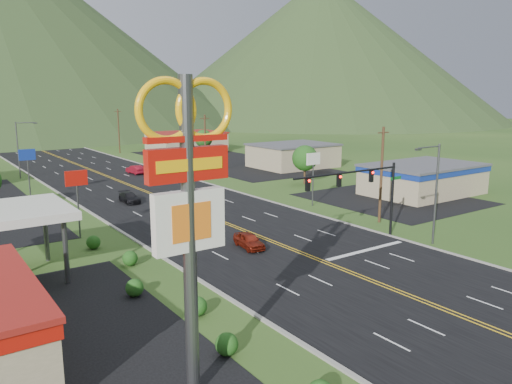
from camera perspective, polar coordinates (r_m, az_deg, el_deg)
ground at (r=33.62m, az=21.95°, el=-12.89°), size 500.00×500.00×0.00m
road at (r=33.62m, az=21.95°, el=-12.89°), size 20.00×460.00×0.04m
curb_west at (r=26.44m, az=9.08°, el=-19.04°), size 0.30×460.00×0.14m
pylon_sign at (r=20.83m, az=-7.77°, el=0.17°), size 4.32×0.60×14.00m
traffic_signal at (r=45.29m, az=12.14°, el=0.82°), size 13.10×0.43×7.00m
streetlight_east at (r=46.46m, az=19.70°, el=0.48°), size 3.28×0.25×9.00m
streetlight_west at (r=87.81m, az=-25.38°, el=4.78°), size 3.28×0.25×9.00m
building_east_near at (r=70.64m, az=18.54°, el=1.60°), size 15.40×10.40×4.10m
building_east_mid at (r=92.71m, az=4.26°, el=4.21°), size 14.40×11.40×4.30m
building_east_far at (r=119.79m, az=-7.96°, el=5.74°), size 16.40×12.40×4.50m
pole_sign_west_a at (r=48.51m, az=-19.81°, el=0.75°), size 2.00×0.18×6.40m
pole_sign_west_b at (r=69.79m, az=-24.66°, el=3.37°), size 2.00×0.18×6.40m
pole_sign_east_a at (r=59.73m, az=6.56°, el=3.17°), size 2.00×0.18×6.40m
pole_sign_east_b at (r=86.14m, az=-7.75°, el=5.56°), size 2.00×0.18×6.40m
tree_east_a at (r=74.71m, az=5.61°, el=3.87°), size 3.84×3.84×5.82m
tree_east_b at (r=108.16m, az=-6.01°, el=6.09°), size 3.84×3.84×5.82m
utility_pole_a at (r=53.12m, az=14.14°, el=2.00°), size 1.60×0.28×10.00m
utility_pole_b at (r=81.99m, az=-5.82°, el=5.38°), size 1.60×0.28×10.00m
utility_pole_c at (r=118.40m, az=-15.42°, el=6.78°), size 1.60×0.28×10.00m
utility_pole_d at (r=156.57m, az=-20.44°, el=7.44°), size 1.60×0.28×10.00m
mountain_ne at (r=260.43m, az=7.36°, el=15.80°), size 180.00×180.00×70.00m
car_red_near at (r=43.68m, az=-0.81°, el=-5.60°), size 2.07×4.07×1.33m
car_dark_mid at (r=63.77m, az=-14.26°, el=-0.65°), size 1.79×4.24×1.22m
car_red_far at (r=86.66m, az=-13.62°, el=2.49°), size 1.94×4.49×1.44m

